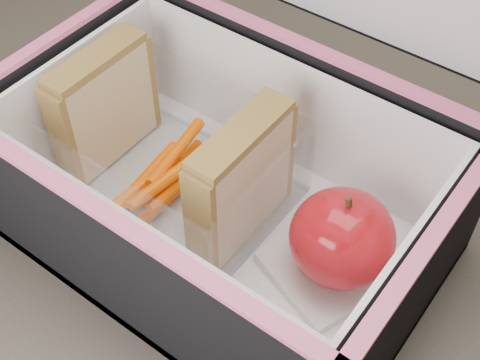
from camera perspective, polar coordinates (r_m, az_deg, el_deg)
name	(u,v)px	position (r m, az deg, el deg)	size (l,w,h in m)	color
kitchen_table	(239,272)	(0.63, -0.13, -7.82)	(1.20, 0.80, 0.75)	brown
lunch_bag	(225,172)	(0.49, -1.33, 0.66)	(0.33, 0.26, 0.33)	black
plastic_tub	(170,156)	(0.53, -5.95, 2.06)	(0.18, 0.13, 0.08)	white
sandwich_left	(104,105)	(0.56, -11.54, 6.26)	(0.03, 0.09, 0.10)	tan
sandwich_right	(241,181)	(0.49, 0.11, -0.11)	(0.03, 0.09, 0.10)	tan
carrot_sticks	(161,179)	(0.54, -6.72, 0.13)	(0.05, 0.12, 0.03)	#FF5B00
paper_napkin	(329,267)	(0.51, 7.59, -7.38)	(0.08, 0.08, 0.01)	white
red_apple	(342,238)	(0.47, 8.70, -4.90)	(0.10, 0.10, 0.08)	#9B0F0E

